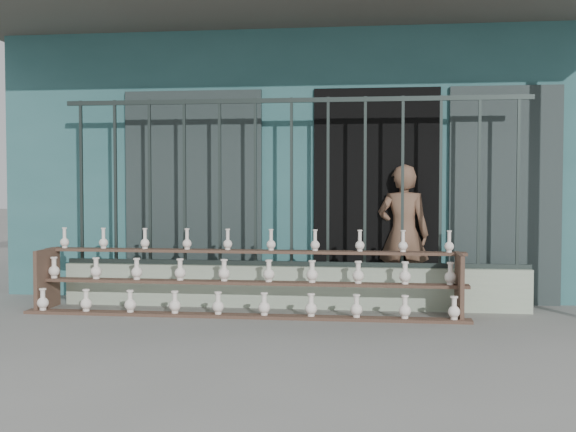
# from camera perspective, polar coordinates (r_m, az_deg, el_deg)

# --- Properties ---
(ground) EXTENTS (60.00, 60.00, 0.00)m
(ground) POSITION_cam_1_polar(r_m,az_deg,el_deg) (6.56, -1.10, -9.15)
(ground) COLOR slate
(workshop_building) EXTENTS (7.40, 6.60, 3.21)m
(workshop_building) POSITION_cam_1_polar(r_m,az_deg,el_deg) (10.63, 2.20, 4.11)
(workshop_building) COLOR #2F6163
(workshop_building) RESTS_ON ground
(parapet_wall) EXTENTS (5.00, 0.20, 0.45)m
(parapet_wall) POSITION_cam_1_polar(r_m,az_deg,el_deg) (7.79, 0.28, -5.60)
(parapet_wall) COLOR #ABBDA2
(parapet_wall) RESTS_ON ground
(security_fence) EXTENTS (5.00, 0.04, 1.80)m
(security_fence) POSITION_cam_1_polar(r_m,az_deg,el_deg) (7.72, 0.28, 2.69)
(security_fence) COLOR #283330
(security_fence) RESTS_ON parapet_wall
(shelf_rack) EXTENTS (4.50, 0.68, 0.85)m
(shelf_rack) POSITION_cam_1_polar(r_m,az_deg,el_deg) (7.44, -3.37, -4.98)
(shelf_rack) COLOR brown
(shelf_rack) RESTS_ON ground
(elderly_woman) EXTENTS (0.61, 0.45, 1.54)m
(elderly_woman) POSITION_cam_1_polar(r_m,az_deg,el_deg) (8.08, 9.10, -1.44)
(elderly_woman) COLOR brown
(elderly_woman) RESTS_ON ground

